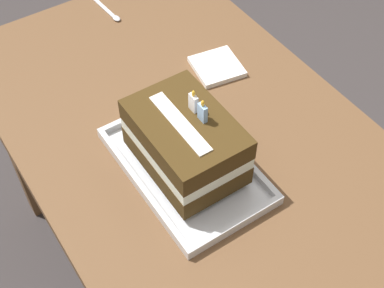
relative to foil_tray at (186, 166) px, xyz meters
name	(u,v)px	position (x,y,z in m)	size (l,w,h in m)	color
ground_plane	(196,284)	(-0.05, 0.07, -0.72)	(8.00, 8.00, 0.00)	#383333
dining_table	(197,168)	(-0.05, 0.07, -0.11)	(1.22, 0.71, 0.72)	brown
foil_tray	(186,166)	(0.00, 0.00, 0.00)	(0.36, 0.22, 0.02)	silver
birthday_cake	(186,142)	(0.00, 0.00, 0.08)	(0.23, 0.16, 0.17)	#3E2C12
serving_spoon_near_tray	(110,13)	(-0.55, 0.12, 0.00)	(0.14, 0.02, 0.01)	silver
napkin_pile	(217,67)	(-0.21, 0.23, 0.00)	(0.13, 0.13, 0.01)	white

